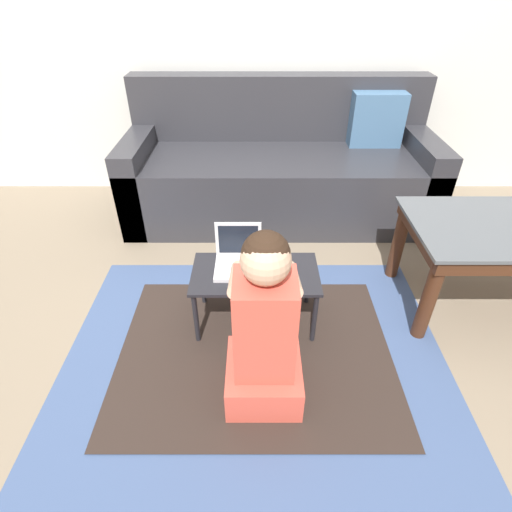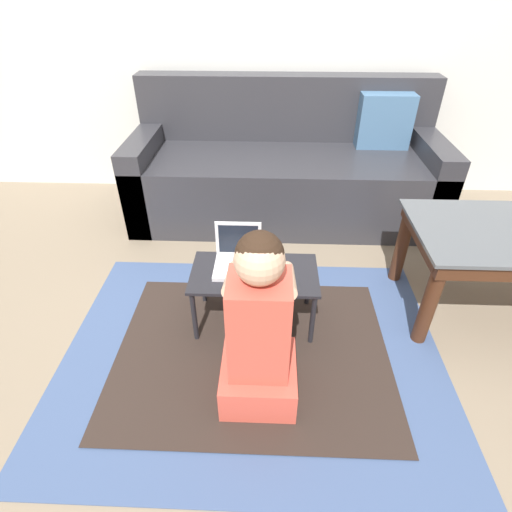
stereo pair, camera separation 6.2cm
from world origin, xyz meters
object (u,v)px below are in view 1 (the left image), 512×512
(laptop, at_px, (238,261))
(computer_mouse, at_px, (275,270))
(laptop_desk, at_px, (255,278))
(person_seated, at_px, (264,332))
(couch, at_px, (280,171))

(laptop, height_order, computer_mouse, laptop)
(laptop_desk, height_order, computer_mouse, computer_mouse)
(laptop_desk, height_order, person_seated, person_seated)
(couch, height_order, computer_mouse, couch)
(laptop_desk, relative_size, computer_mouse, 5.88)
(laptop, bearing_deg, laptop_desk, -27.58)
(laptop_desk, relative_size, person_seated, 0.76)
(couch, bearing_deg, computer_mouse, -93.98)
(person_seated, bearing_deg, computer_mouse, 81.87)
(computer_mouse, bearing_deg, couch, 86.02)
(laptop, distance_m, computer_mouse, 0.18)
(couch, relative_size, computer_mouse, 20.44)
(couch, height_order, laptop_desk, couch)
(laptop, distance_m, person_seated, 0.48)
(couch, xyz_separation_m, laptop_desk, (-0.18, -1.19, -0.03))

